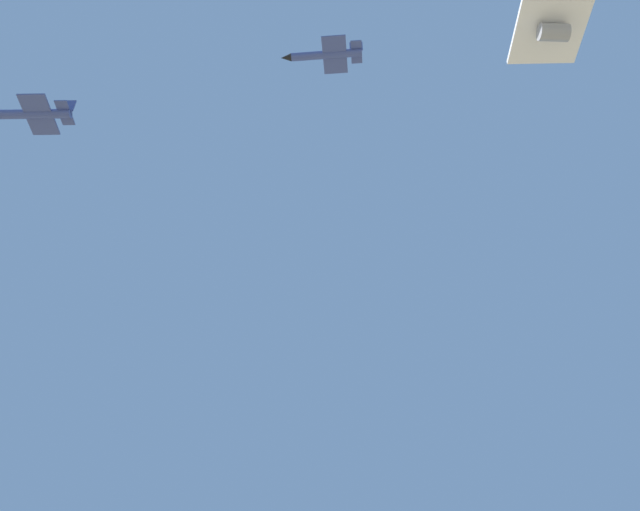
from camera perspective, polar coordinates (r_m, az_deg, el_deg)
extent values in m
cylinder|color=gray|center=(131.02, 18.41, 16.78)|extent=(5.83, 5.10, 3.00)
cylinder|color=#38478C|center=(134.41, 0.54, 15.96)|extent=(11.23, 9.10, 1.50)
cone|color=black|center=(134.90, -2.76, 15.72)|extent=(2.50, 2.41, 1.50)
cube|color=#38478C|center=(134.19, 1.20, 15.95)|extent=(8.36, 9.03, 0.24)
cube|color=#38478C|center=(135.93, 2.95, 16.56)|extent=(2.03, 1.62, 2.60)
cube|color=#38478C|center=(134.48, 2.97, 16.15)|extent=(4.51, 5.03, 0.20)
cylinder|color=#38478C|center=(122.00, -22.46, 10.54)|extent=(11.65, 8.46, 1.50)
cube|color=#38478C|center=(121.29, -21.82, 10.54)|extent=(8.10, 9.10, 0.24)
cube|color=#38478C|center=(121.43, -19.80, 11.34)|extent=(2.11, 1.50, 2.60)
cube|color=#38478C|center=(120.14, -19.98, 10.81)|extent=(4.33, 5.10, 0.20)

